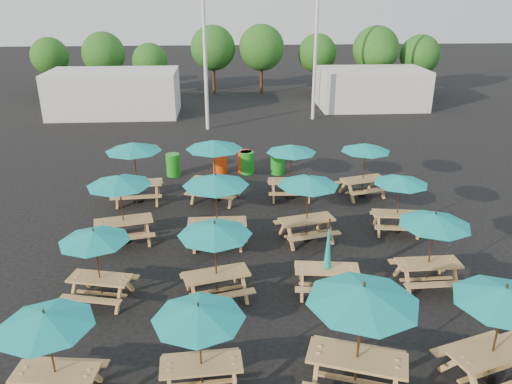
{
  "coord_description": "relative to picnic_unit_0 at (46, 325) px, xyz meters",
  "views": [
    {
      "loc": [
        -1.03,
        -14.36,
        7.62
      ],
      "look_at": [
        0.0,
        1.5,
        1.1
      ],
      "focal_mm": 35.0,
      "sensor_mm": 36.0,
      "label": 1
    }
  ],
  "objects": [
    {
      "name": "picnic_unit_0",
      "position": [
        0.0,
        0.0,
        0.0
      ],
      "size": [
        2.03,
        2.03,
        2.1
      ],
      "rotation": [
        0.0,
        0.0,
        -0.12
      ],
      "color": "#B0834E",
      "rests_on": "ground"
    },
    {
      "name": "picnic_unit_12",
      "position": [
        8.76,
        -0.05,
        0.17
      ],
      "size": [
        2.51,
        2.51,
        2.3
      ],
      "rotation": [
        0.0,
        0.0,
        0.31
      ],
      "color": "#B0834E",
      "rests_on": "ground"
    },
    {
      "name": "tree_2",
      "position": [
        -1.95,
        30.13,
        0.82
      ],
      "size": [
        2.59,
        2.59,
        3.93
      ],
      "color": "#382314",
      "rests_on": "ground"
    },
    {
      "name": "tree_6",
      "position": [
        14.67,
        29.37,
        1.62
      ],
      "size": [
        3.38,
        3.38,
        5.13
      ],
      "color": "#382314",
      "rests_on": "ground"
    },
    {
      "name": "tree_3",
      "position": [
        2.69,
        31.2,
        1.6
      ],
      "size": [
        3.36,
        3.36,
        5.09
      ],
      "color": "#382314",
      "rests_on": "ground"
    },
    {
      "name": "picnic_unit_5",
      "position": [
        3.1,
        3.38,
        0.08
      ],
      "size": [
        2.31,
        2.31,
        2.19
      ],
      "rotation": [
        0.0,
        0.0,
        0.25
      ],
      "color": "#B0834E",
      "rests_on": "ground"
    },
    {
      "name": "picnic_unit_4",
      "position": [
        2.83,
        0.05,
        -0.01
      ],
      "size": [
        1.94,
        1.94,
        2.09
      ],
      "rotation": [
        0.0,
        0.0,
        0.07
      ],
      "color": "#B0834E",
      "rests_on": "ground"
    },
    {
      "name": "event_tent_0",
      "position": [
        -3.56,
        24.48,
        -0.41
      ],
      "size": [
        8.0,
        4.0,
        2.8
      ],
      "primitive_type": "cube",
      "color": "silver",
      "rests_on": "ground"
    },
    {
      "name": "tree_0",
      "position": [
        -9.63,
        31.73,
        1.02
      ],
      "size": [
        2.8,
        2.8,
        4.24
      ],
      "color": "#382314",
      "rests_on": "ground"
    },
    {
      "name": "waste_bin_3",
      "position": [
        4.37,
        12.9,
        -1.32
      ],
      "size": [
        0.61,
        0.61,
        0.98
      ],
      "primitive_type": "cylinder",
      "color": "#1B951F",
      "rests_on": "ground"
    },
    {
      "name": "tree_4",
      "position": [
        6.34,
        30.74,
        1.65
      ],
      "size": [
        3.41,
        3.41,
        5.17
      ],
      "color": "#382314",
      "rests_on": "ground"
    },
    {
      "name": "ground",
      "position": [
        4.44,
        6.48,
        -1.81
      ],
      "size": [
        120.0,
        120.0,
        0.0
      ],
      "primitive_type": "plane",
      "color": "black",
      "rests_on": "ground"
    },
    {
      "name": "picnic_unit_8",
      "position": [
        5.93,
        -0.12,
        0.35
      ],
      "size": [
        2.78,
        2.78,
        2.51
      ],
      "rotation": [
        0.0,
        0.0,
        -0.33
      ],
      "color": "#B0834E",
      "rests_on": "ground"
    },
    {
      "name": "picnic_unit_1",
      "position": [
        0.09,
        3.44,
        -0.04
      ],
      "size": [
        2.15,
        2.15,
        2.05
      ],
      "rotation": [
        0.0,
        0.0,
        -0.23
      ],
      "color": "#B0834E",
      "rests_on": "ground"
    },
    {
      "name": "tree_1",
      "position": [
        -5.3,
        30.38,
        1.34
      ],
      "size": [
        3.11,
        3.11,
        4.72
      ],
      "color": "#382314",
      "rests_on": "ground"
    },
    {
      "name": "tree_7",
      "position": [
        18.07,
        29.4,
        1.18
      ],
      "size": [
        2.95,
        2.95,
        4.48
      ],
      "color": "#382314",
      "rests_on": "ground"
    },
    {
      "name": "picnic_unit_2",
      "position": [
        0.12,
        6.7,
        0.18
      ],
      "size": [
        2.42,
        2.42,
        2.31
      ],
      "rotation": [
        0.0,
        0.0,
        0.23
      ],
      "color": "#B0834E",
      "rests_on": "ground"
    },
    {
      "name": "waste_bin_4",
      "position": [
        5.7,
        12.77,
        -1.32
      ],
      "size": [
        0.61,
        0.61,
        0.98
      ],
      "primitive_type": "cylinder",
      "color": "#1B951F",
      "rests_on": "ground"
    },
    {
      "name": "picnic_unit_11",
      "position": [
        5.91,
        9.97,
        0.08
      ],
      "size": [
        2.01,
        2.01,
        2.19
      ],
      "rotation": [
        0.0,
        0.0,
        -0.05
      ],
      "color": "#B0834E",
      "rests_on": "ground"
    },
    {
      "name": "picnic_unit_14",
      "position": [
        9.08,
        6.84,
        -0.05
      ],
      "size": [
        2.02,
        2.02,
        2.04
      ],
      "rotation": [
        0.0,
        0.0,
        -0.15
      ],
      "color": "#B0834E",
      "rests_on": "ground"
    },
    {
      "name": "picnic_unit_15",
      "position": [
        8.76,
        10.0,
        0.07
      ],
      "size": [
        2.31,
        2.31,
        2.18
      ],
      "rotation": [
        0.0,
        0.0,
        0.26
      ],
      "color": "#B0834E",
      "rests_on": "ground"
    },
    {
      "name": "picnic_unit_7",
      "position": [
        3.01,
        9.93,
        0.3
      ],
      "size": [
        2.7,
        2.7,
        2.44
      ],
      "rotation": [
        0.0,
        0.0,
        -0.33
      ],
      "color": "#B0834E",
      "rests_on": "ground"
    },
    {
      "name": "picnic_unit_9",
      "position": [
        6.04,
        3.47,
        -0.92
      ],
      "size": [
        1.87,
        1.68,
        2.17
      ],
      "rotation": [
        0.0,
        0.0,
        -0.12
      ],
      "color": "#B0834E",
      "rests_on": "ground"
    },
    {
      "name": "picnic_unit_10",
      "position": [
        5.98,
        6.47,
        0.12
      ],
      "size": [
        2.36,
        2.36,
        2.24
      ],
      "rotation": [
        0.0,
        0.0,
        0.24
      ],
      "color": "#B0834E",
      "rests_on": "ground"
    },
    {
      "name": "tree_5",
      "position": [
        10.67,
        31.15,
        1.16
      ],
      "size": [
        2.94,
        2.94,
        4.45
      ],
      "color": "#382314",
      "rests_on": "ground"
    },
    {
      "name": "picnic_unit_13",
      "position": [
        8.85,
        3.56,
        0.08
      ],
      "size": [
        1.95,
        1.95,
        2.19
      ],
      "rotation": [
        0.0,
        0.0,
        0.02
      ],
      "color": "#B0834E",
      "rests_on": "ground"
    },
    {
      "name": "waste_bin_0",
      "position": [
        1.14,
        12.81,
        -1.32
      ],
      "size": [
        0.61,
        0.61,
        0.98
      ],
      "primitive_type": "cylinder",
      "color": "#1B951F",
      "rests_on": "ground"
    },
    {
      "name": "picnic_unit_3",
      "position": [
        0.04,
        9.98,
        0.25
      ],
      "size": [
        2.21,
        2.21,
        2.39
      ],
      "rotation": [
        0.0,
        0.0,
        0.06
      ],
      "color": "#B0834E",
      "rests_on": "ground"
    },
    {
      "name": "mast_1",
      "position": [
        8.94,
        22.48,
        4.19
      ],
      "size": [
        0.2,
        0.2,
        12.0
      ],
      "primitive_type": "cylinder",
      "color": "silver",
      "rests_on": "ground"
    },
    {
      "name": "picnic_unit_6",
      "position": [
        3.1,
        6.37,
        0.23
      ],
      "size": [
        2.06,
        2.06,
        2.37
      ],
      "rotation": [
        0.0,
        0.0,
        -0.0
      ],
      "color": "#B0834E",
      "rests_on": "ground"
    },
    {
      "name": "mast_0",
      "position": [
        2.44,
        20.48,
        4.19
      ],
      "size": [
        0.2,
        0.2,
        12.0
      ],
      "primitive_type": "cylinder",
      "color": "silver",
      "rests_on": "ground"
    },
    {
      "name": "waste_bin_2",
      "position": [
        4.28,
        13.03,
        -1.32
      ],
      "size": [
        0.61,
        0.61,
        0.98
      ],
      "primitive_type": "cylinder",
      "color": "#EC3F0D",
      "rests_on": "ground"
    },
    {
      "name": "waste_bin_1",
      "position": [
        3.17,
        12.98,
        -1.32
      ],
      "size": [
        0.61,
        0.61,
        0.98
      ],
      "primitive_type": "cylinder",
      "color": "#EC3F0D",
      "rests_on": "ground"
    },
    {
      "name": "event_tent_1",
      "position": [
        13.44,
        25.48,
        -0.51
      ],
      "size": [
        7.0,
        4.0,
        2.6
      ],
      "primitive_type": "cube",
      "color": "silver",
      "rests_on": "ground"
    }
  ]
}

